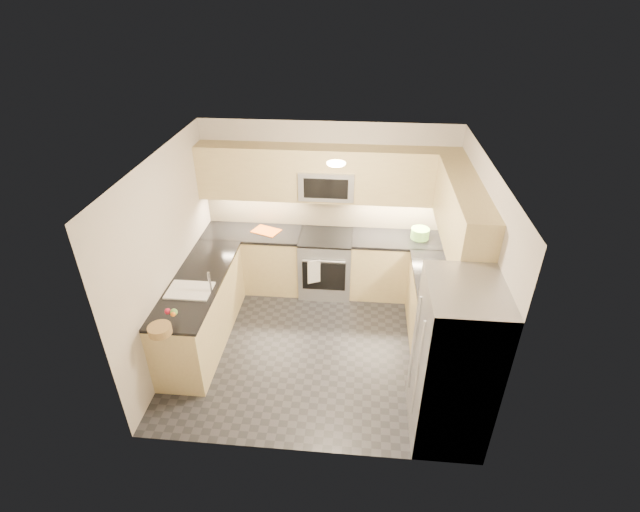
% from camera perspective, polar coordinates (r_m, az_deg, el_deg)
% --- Properties ---
extents(floor, '(3.60, 3.20, 0.00)m').
position_cam_1_polar(floor, '(6.19, -0.30, -10.85)').
color(floor, black).
rests_on(floor, ground).
extents(ceiling, '(3.60, 3.20, 0.02)m').
position_cam_1_polar(ceiling, '(4.89, -0.38, 11.53)').
color(ceiling, beige).
rests_on(ceiling, wall_back).
extents(wall_back, '(3.60, 0.02, 2.50)m').
position_cam_1_polar(wall_back, '(6.84, 0.97, 6.10)').
color(wall_back, '#BCB2A4').
rests_on(wall_back, floor).
extents(wall_front, '(3.60, 0.02, 2.50)m').
position_cam_1_polar(wall_front, '(4.18, -2.52, -12.65)').
color(wall_front, '#BCB2A4').
rests_on(wall_front, floor).
extents(wall_left, '(0.02, 3.20, 2.50)m').
position_cam_1_polar(wall_left, '(5.87, -18.11, -0.08)').
color(wall_left, '#BCB2A4').
rests_on(wall_left, floor).
extents(wall_right, '(0.02, 3.20, 2.50)m').
position_cam_1_polar(wall_right, '(5.58, 18.39, -1.84)').
color(wall_right, '#BCB2A4').
rests_on(wall_right, floor).
extents(base_cab_back_left, '(1.42, 0.60, 0.90)m').
position_cam_1_polar(base_cab_back_left, '(7.12, -8.06, -0.49)').
color(base_cab_back_left, '#CEB87C').
rests_on(base_cab_back_left, floor).
extents(base_cab_back_right, '(1.42, 0.60, 0.90)m').
position_cam_1_polar(base_cab_back_right, '(6.97, 9.68, -1.35)').
color(base_cab_back_right, '#CEB87C').
rests_on(base_cab_back_right, floor).
extents(base_cab_right, '(0.60, 1.70, 0.90)m').
position_cam_1_polar(base_cab_right, '(6.09, 14.13, -7.29)').
color(base_cab_right, '#CEB87C').
rests_on(base_cab_right, floor).
extents(base_cab_peninsula, '(0.60, 2.00, 0.90)m').
position_cam_1_polar(base_cab_peninsula, '(6.20, -14.34, -6.56)').
color(base_cab_peninsula, '#CEB87C').
rests_on(base_cab_peninsula, floor).
extents(countertop_back_left, '(1.42, 0.63, 0.04)m').
position_cam_1_polar(countertop_back_left, '(6.88, -8.35, 2.85)').
color(countertop_back_left, black).
rests_on(countertop_back_left, base_cab_back_left).
extents(countertop_back_right, '(1.42, 0.63, 0.04)m').
position_cam_1_polar(countertop_back_right, '(6.74, 10.03, 2.03)').
color(countertop_back_right, black).
rests_on(countertop_back_right, base_cab_back_right).
extents(countertop_right, '(0.63, 1.70, 0.04)m').
position_cam_1_polar(countertop_right, '(5.82, 14.72, -3.65)').
color(countertop_right, black).
rests_on(countertop_right, base_cab_right).
extents(countertop_peninsula, '(0.63, 2.00, 0.04)m').
position_cam_1_polar(countertop_peninsula, '(5.93, -14.92, -2.95)').
color(countertop_peninsula, black).
rests_on(countertop_peninsula, base_cab_peninsula).
extents(upper_cab_back, '(3.60, 0.35, 0.75)m').
position_cam_1_polar(upper_cab_back, '(6.46, 0.89, 10.08)').
color(upper_cab_back, '#CEB87C').
rests_on(upper_cab_back, wall_back).
extents(upper_cab_right, '(0.35, 1.95, 0.75)m').
position_cam_1_polar(upper_cab_right, '(5.51, 17.07, 4.82)').
color(upper_cab_right, '#CEB87C').
rests_on(upper_cab_right, wall_right).
extents(backsplash_back, '(3.60, 0.01, 0.51)m').
position_cam_1_polar(backsplash_back, '(6.86, 0.96, 5.66)').
color(backsplash_back, '#C8B891').
rests_on(backsplash_back, wall_back).
extents(backsplash_right, '(0.01, 2.30, 0.51)m').
position_cam_1_polar(backsplash_right, '(5.98, 17.47, 0.05)').
color(backsplash_right, '#C8B891').
rests_on(backsplash_right, wall_right).
extents(gas_range, '(0.76, 0.65, 0.91)m').
position_cam_1_polar(gas_range, '(6.94, 0.70, -1.00)').
color(gas_range, '#989AA0').
rests_on(gas_range, floor).
extents(range_cooktop, '(0.76, 0.65, 0.03)m').
position_cam_1_polar(range_cooktop, '(6.70, 0.73, 2.33)').
color(range_cooktop, black).
rests_on(range_cooktop, gas_range).
extents(oven_door_glass, '(0.62, 0.02, 0.45)m').
position_cam_1_polar(oven_door_glass, '(6.66, 0.47, -2.54)').
color(oven_door_glass, black).
rests_on(oven_door_glass, gas_range).
extents(oven_handle, '(0.60, 0.02, 0.02)m').
position_cam_1_polar(oven_handle, '(6.50, 0.47, -0.65)').
color(oven_handle, '#B2B5BA').
rests_on(oven_handle, gas_range).
extents(microwave, '(0.76, 0.40, 0.40)m').
position_cam_1_polar(microwave, '(6.48, 0.86, 8.97)').
color(microwave, '#A9ABB1').
rests_on(microwave, upper_cab_back).
extents(microwave_door, '(0.60, 0.01, 0.28)m').
position_cam_1_polar(microwave_door, '(6.29, 0.71, 8.27)').
color(microwave_door, black).
rests_on(microwave_door, microwave).
extents(refrigerator, '(0.70, 0.90, 1.80)m').
position_cam_1_polar(refrigerator, '(4.82, 16.11, -12.60)').
color(refrigerator, '#9A9BA2').
rests_on(refrigerator, floor).
extents(fridge_handle_left, '(0.02, 0.02, 1.20)m').
position_cam_1_polar(fridge_handle_left, '(4.60, 11.90, -13.64)').
color(fridge_handle_left, '#B2B5BA').
rests_on(fridge_handle_left, refrigerator).
extents(fridge_handle_right, '(0.02, 0.02, 1.20)m').
position_cam_1_polar(fridge_handle_right, '(4.86, 11.53, -10.67)').
color(fridge_handle_right, '#B2B5BA').
rests_on(fridge_handle_right, refrigerator).
extents(sink_basin, '(0.52, 0.38, 0.16)m').
position_cam_1_polar(sink_basin, '(5.76, -15.64, -4.66)').
color(sink_basin, white).
rests_on(sink_basin, base_cab_peninsula).
extents(faucet, '(0.03, 0.03, 0.28)m').
position_cam_1_polar(faucet, '(5.57, -13.41, -3.18)').
color(faucet, silver).
rests_on(faucet, countertop_peninsula).
extents(utensil_bowl, '(0.28, 0.28, 0.15)m').
position_cam_1_polar(utensil_bowl, '(6.75, 12.20, 2.74)').
color(utensil_bowl, '#75C152').
rests_on(utensil_bowl, countertop_back_right).
extents(cutting_board, '(0.46, 0.39, 0.01)m').
position_cam_1_polar(cutting_board, '(6.85, -6.64, 3.08)').
color(cutting_board, '#C95512').
rests_on(cutting_board, countertop_back_left).
extents(fruit_basket, '(0.27, 0.27, 0.09)m').
position_cam_1_polar(fruit_basket, '(5.17, -19.11, -8.59)').
color(fruit_basket, '#9D7C49').
rests_on(fruit_basket, countertop_peninsula).
extents(fruit_apple, '(0.07, 0.07, 0.07)m').
position_cam_1_polar(fruit_apple, '(5.28, -18.25, -6.49)').
color(fruit_apple, red).
rests_on(fruit_apple, fruit_basket).
extents(fruit_pear, '(0.08, 0.08, 0.08)m').
position_cam_1_polar(fruit_pear, '(5.25, -17.55, -6.61)').
color(fruit_pear, '#5E9D43').
rests_on(fruit_pear, fruit_basket).
extents(dish_towel_check, '(0.18, 0.10, 0.37)m').
position_cam_1_polar(dish_towel_check, '(6.59, -0.72, -1.94)').
color(dish_towel_check, white).
rests_on(dish_towel_check, oven_handle).
extents(fruit_orange, '(0.06, 0.06, 0.06)m').
position_cam_1_polar(fruit_orange, '(5.22, -17.62, -6.83)').
color(fruit_orange, orange).
rests_on(fruit_orange, fruit_basket).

